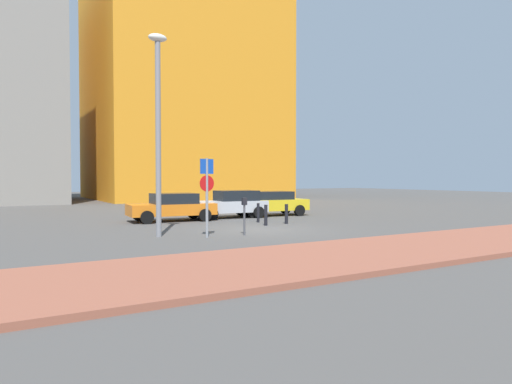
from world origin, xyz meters
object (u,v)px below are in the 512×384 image
parking_sign_post (207,188)px  street_lamp (158,119)px  traffic_bollard_far (266,215)px  traffic_bollard_near (286,214)px  parked_car_yellow (270,203)px  parking_meter (244,211)px  traffic_bollard_mid (258,213)px  parked_car_orange (172,207)px  parked_car_silver (232,204)px

parking_sign_post → street_lamp: bearing=142.3°
street_lamp → traffic_bollard_far: bearing=14.4°
traffic_bollard_near → parked_car_yellow: bearing=67.6°
parking_meter → street_lamp: bearing=158.2°
traffic_bollard_near → parking_sign_post: bearing=-153.0°
traffic_bollard_mid → parking_meter: bearing=-126.4°
parked_car_yellow → parking_meter: bearing=-128.3°
traffic_bollard_near → traffic_bollard_far: (-1.28, -0.19, 0.01)m
traffic_bollard_far → parking_sign_post: bearing=-148.1°
parked_car_orange → parking_meter: (0.44, -6.90, 0.19)m
parked_car_orange → traffic_bollard_far: parked_car_orange is taller
parked_car_silver → traffic_bollard_mid: parked_car_silver is taller
parking_meter → traffic_bollard_near: parking_meter is taller
parked_car_yellow → traffic_bollard_far: parked_car_yellow is taller
parked_car_orange → traffic_bollard_far: bearing=-54.7°
street_lamp → traffic_bollard_near: size_ratio=7.96×
street_lamp → traffic_bollard_mid: street_lamp is taller
parked_car_yellow → street_lamp: 11.13m
parking_meter → traffic_bollard_far: bearing=45.6°
parked_car_orange → traffic_bollard_near: parked_car_orange is taller
parked_car_silver → traffic_bollard_far: bearing=-96.5°
parked_car_silver → traffic_bollard_mid: (-0.06, -3.00, -0.31)m
parked_car_orange → parking_sign_post: size_ratio=1.51×
parked_car_yellow → parking_meter: 9.12m
parked_car_silver → parked_car_orange: bearing=-176.6°
traffic_bollard_near → parked_car_silver: bearing=100.2°
parked_car_orange → parking_sign_post: parking_sign_post is taller
parked_car_orange → traffic_bollard_near: 5.92m
parked_car_silver → parked_car_yellow: bearing=1.2°
parked_car_orange → parking_sign_post: 7.00m
parked_car_silver → traffic_bollard_near: size_ratio=4.34×
traffic_bollard_mid → traffic_bollard_far: size_ratio=0.99×
traffic_bollard_near → traffic_bollard_mid: 1.53m
parked_car_silver → parking_meter: (-3.09, -7.11, 0.14)m
parked_car_silver → parked_car_yellow: size_ratio=0.91×
street_lamp → traffic_bollard_near: 8.08m
traffic_bollard_near → traffic_bollard_far: traffic_bollard_far is taller
parking_meter → traffic_bollard_near: (3.86, 2.83, -0.46)m
parked_car_silver → parking_sign_post: 8.49m
traffic_bollard_mid → parked_car_silver: bearing=88.9°
parking_meter → street_lamp: size_ratio=0.19×
parking_sign_post → street_lamp: size_ratio=0.39×
traffic_bollard_mid → parked_car_yellow: bearing=49.4°
parked_car_orange → parking_meter: 6.91m
parking_sign_post → traffic_bollard_near: 6.22m
parked_car_orange → traffic_bollard_far: 5.22m
parked_car_silver → traffic_bollard_near: parked_car_silver is taller
parking_sign_post → traffic_bollard_mid: (4.57, 4.04, -1.37)m
traffic_bollard_mid → street_lamp: bearing=-154.3°
parking_sign_post → traffic_bollard_far: 5.04m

